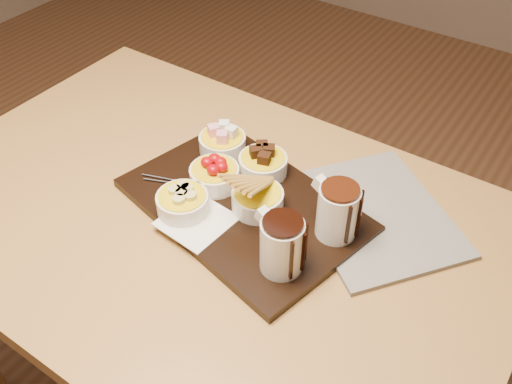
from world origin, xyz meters
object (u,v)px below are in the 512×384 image
Objects in this scene: pitcher_dark_chocolate at (282,246)px; bowl_strawberries at (215,176)px; dining_table at (206,245)px; serving_board at (243,205)px; pitcher_milk_chocolate at (338,212)px; newspaper at (375,214)px.

bowl_strawberries is at bearing 167.35° from pitcher_dark_chocolate.
bowl_strawberries is 0.97× the size of pitcher_dark_chocolate.
dining_table is 0.27m from pitcher_dark_chocolate.
serving_board is (0.06, 0.05, 0.11)m from dining_table.
bowl_strawberries is 0.25m from pitcher_dark_chocolate.
pitcher_dark_chocolate is 0.13m from pitcher_milk_chocolate.
newspaper is at bearing 20.63° from bowl_strawberries.
dining_table is at bearing -74.16° from bowl_strawberries.
pitcher_milk_chocolate is at bearing 3.55° from bowl_strawberries.
serving_board is at bearing -158.20° from pitcher_milk_chocolate.
pitcher_milk_chocolate reaches higher than serving_board.
pitcher_dark_chocolate reaches higher than serving_board.
pitcher_dark_chocolate is (0.15, -0.10, 0.06)m from serving_board.
bowl_strawberries is at bearing -176.42° from serving_board.
pitcher_dark_chocolate is 1.00× the size of pitcher_milk_chocolate.
pitcher_milk_chocolate is 0.32× the size of newspaper.
pitcher_dark_chocolate and pitcher_milk_chocolate have the same top height.
pitcher_milk_chocolate is (0.04, 0.12, 0.00)m from pitcher_dark_chocolate.
bowl_strawberries is (-0.08, 0.01, 0.03)m from serving_board.
pitcher_dark_chocolate is at bearing -71.80° from newspaper.
bowl_strawberries is at bearing -122.51° from newspaper.
newspaper is at bearing 82.39° from pitcher_milk_chocolate.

